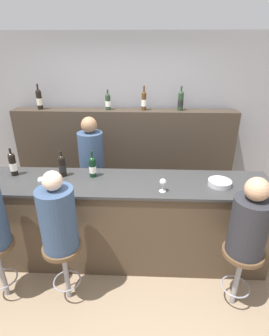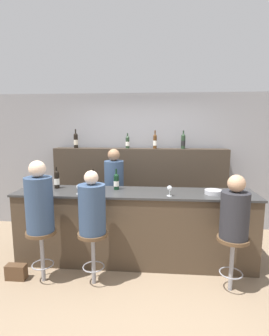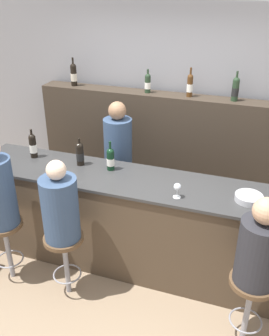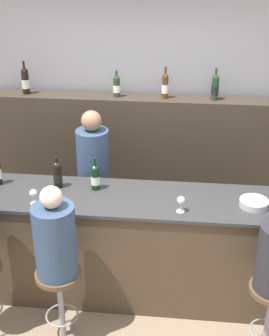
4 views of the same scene
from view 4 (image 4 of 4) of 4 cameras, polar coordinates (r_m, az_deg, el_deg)
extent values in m
plane|color=#8C755B|center=(4.48, -1.60, -17.41)|extent=(16.00, 16.00, 0.00)
cube|color=gray|center=(5.27, 0.69, 6.49)|extent=(6.40, 0.05, 2.60)
cube|color=#473828|center=(4.38, -1.15, -9.71)|extent=(3.38, 0.63, 1.03)
cube|color=#333333|center=(4.09, -1.21, -3.72)|extent=(3.42, 0.67, 0.03)
cube|color=#382D23|center=(5.27, 0.43, 0.43)|extent=(3.21, 0.28, 1.58)
cylinder|color=black|center=(4.25, -9.34, -1.05)|extent=(0.08, 0.08, 0.21)
cylinder|color=black|center=(4.26, -9.33, -1.17)|extent=(0.08, 0.08, 0.08)
sphere|color=black|center=(4.20, -9.45, 0.21)|extent=(0.08, 0.08, 0.08)
cylinder|color=black|center=(4.18, -9.50, 0.87)|extent=(0.02, 0.02, 0.08)
cylinder|color=black|center=(4.18, -4.79, -1.36)|extent=(0.08, 0.08, 0.20)
cylinder|color=white|center=(4.18, -4.79, -1.48)|extent=(0.08, 0.08, 0.08)
sphere|color=black|center=(4.14, -4.84, -0.16)|extent=(0.08, 0.08, 0.08)
cylinder|color=black|center=(4.11, -4.88, 0.64)|extent=(0.02, 0.02, 0.10)
cylinder|color=black|center=(5.19, -13.13, 10.09)|extent=(0.08, 0.08, 0.24)
cylinder|color=beige|center=(5.19, -13.12, 9.96)|extent=(0.08, 0.08, 0.10)
sphere|color=black|center=(5.16, -13.27, 11.36)|extent=(0.08, 0.08, 0.08)
cylinder|color=black|center=(5.14, -13.35, 12.04)|extent=(0.02, 0.02, 0.10)
cylinder|color=#233823|center=(4.97, -2.19, 9.75)|extent=(0.07, 0.07, 0.19)
cylinder|color=white|center=(4.97, -2.19, 9.65)|extent=(0.07, 0.07, 0.08)
sphere|color=#233823|center=(4.94, -2.21, 10.81)|extent=(0.07, 0.07, 0.07)
cylinder|color=#233823|center=(4.93, -2.22, 11.38)|extent=(0.02, 0.02, 0.07)
cylinder|color=#4C2D14|center=(4.92, 3.75, 9.76)|extent=(0.07, 0.07, 0.23)
cylinder|color=white|center=(4.92, 3.74, 9.63)|extent=(0.07, 0.07, 0.09)
sphere|color=#4C2D14|center=(4.89, 3.78, 11.02)|extent=(0.07, 0.07, 0.07)
cylinder|color=#4C2D14|center=(4.87, 3.81, 11.71)|extent=(0.02, 0.02, 0.09)
cylinder|color=#233823|center=(4.93, 9.77, 9.47)|extent=(0.08, 0.08, 0.23)
cylinder|color=black|center=(4.93, 9.76, 9.34)|extent=(0.08, 0.08, 0.09)
sphere|color=#233823|center=(4.90, 9.88, 10.74)|extent=(0.08, 0.08, 0.08)
cylinder|color=#233823|center=(4.88, 9.93, 11.41)|extent=(0.02, 0.02, 0.09)
cylinder|color=silver|center=(4.08, -12.10, -4.22)|extent=(0.07, 0.07, 0.00)
cylinder|color=silver|center=(4.06, -12.15, -3.79)|extent=(0.01, 0.01, 0.07)
sphere|color=silver|center=(4.03, -12.23, -3.01)|extent=(0.07, 0.07, 0.07)
cylinder|color=silver|center=(3.90, 5.63, -5.27)|extent=(0.07, 0.07, 0.00)
cylinder|color=silver|center=(3.88, 5.66, -4.78)|extent=(0.01, 0.01, 0.07)
sphere|color=silver|center=(3.84, 5.70, -3.92)|extent=(0.07, 0.07, 0.07)
cylinder|color=#B7B7BC|center=(4.07, 14.35, -4.16)|extent=(0.24, 0.24, 0.06)
cylinder|color=gray|center=(4.13, -8.93, -16.33)|extent=(0.05, 0.05, 0.64)
torus|color=gray|center=(4.19, -8.83, -17.29)|extent=(0.28, 0.28, 0.02)
cylinder|color=brown|center=(3.91, -9.28, -12.67)|extent=(0.38, 0.38, 0.04)
cylinder|color=#334766|center=(3.71, -9.65, -8.77)|extent=(0.33, 0.33, 0.61)
sphere|color=beige|center=(3.50, -10.12, -3.53)|extent=(0.17, 0.17, 0.17)
cylinder|color=gray|center=(4.10, 15.96, -17.62)|extent=(0.05, 0.05, 0.64)
torus|color=gray|center=(4.16, 15.79, -18.57)|extent=(0.28, 0.28, 0.02)
cylinder|color=#334766|center=(4.85, -4.89, -3.22)|extent=(0.32, 0.32, 1.42)
sphere|color=#936B4C|center=(4.50, -5.28, 5.75)|extent=(0.20, 0.20, 0.20)
camera|label=1|loc=(1.23, -2.34, -8.80)|focal=28.00mm
camera|label=2|loc=(1.14, -21.36, -67.40)|focal=28.00mm
camera|label=3|loc=(0.83, 52.91, -3.87)|focal=40.00mm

